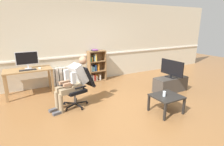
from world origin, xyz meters
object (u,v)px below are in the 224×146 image
office_chair (80,85)px  tv_stand (170,84)px  computer_desk (28,73)px  computer_mouse (40,68)px  keyboard (28,70)px  person_seated (73,81)px  tv_screen (172,68)px  drinking_glass (164,94)px  bookshelf (96,66)px  imac_monitor (27,59)px  coffee_table (166,98)px  radiator (63,76)px

office_chair → tv_stand: 2.72m
computer_desk → computer_mouse: size_ratio=12.44×
computer_desk → keyboard: size_ratio=2.94×
keyboard → person_seated: (0.88, -1.20, -0.12)m
person_seated → computer_mouse: bearing=-167.7°
computer_desk → person_seated: (0.88, -1.34, 0.00)m
tv_screen → drinking_glass: 1.51m
bookshelf → office_chair: 1.94m
tv_stand → computer_desk: bearing=155.1°
computer_desk → keyboard: (-0.01, -0.14, 0.12)m
imac_monitor → computer_mouse: (0.28, -0.20, -0.26)m
tv_stand → drinking_glass: 1.51m
person_seated → tv_screen: bearing=68.9°
imac_monitor → keyboard: bearing=-96.7°
tv_stand → office_chair: bearing=170.7°
computer_desk → person_seated: bearing=-56.8°
computer_desk → person_seated: person_seated is taller
coffee_table → tv_stand: bearing=39.9°
coffee_table → keyboard: bearing=136.4°
office_chair → person_seated: person_seated is taller
computer_desk → tv_screen: size_ratio=1.58×
computer_desk → bookshelf: 2.20m
keyboard → tv_stand: keyboard is taller
office_chair → drinking_glass: office_chair is taller
computer_mouse → tv_stand: computer_mouse is taller
imac_monitor → tv_stand: 4.20m
imac_monitor → radiator: (1.01, 0.31, -0.73)m
imac_monitor → person_seated: (0.86, -1.41, -0.38)m
bookshelf → tv_screen: size_ratio=1.43×
person_seated → tv_stand: (2.85, -0.39, -0.43)m
office_chair → radiator: bearing=167.7°
radiator → person_seated: size_ratio=0.58×
radiator → person_seated: person_seated is taller
computer_desk → computer_mouse: 0.34m
bookshelf → imac_monitor: bearing=-174.4°
office_chair → coffee_table: 2.08m
tv_stand → tv_screen: tv_screen is taller
office_chair → tv_screen: office_chair is taller
computer_mouse → person_seated: bearing=-64.5°
coffee_table → drinking_glass: 0.14m
radiator → office_chair: 1.70m
computer_mouse → drinking_glass: (2.25, -2.52, -0.30)m
computer_mouse → bookshelf: bearing=12.3°
coffee_table → drinking_glass: drinking_glass is taller
imac_monitor → tv_stand: imac_monitor is taller
computer_mouse → radiator: computer_mouse is taller
computer_desk → office_chair: bearing=-50.9°
radiator → keyboard: bearing=-152.9°
computer_desk → radiator: computer_desk is taller
imac_monitor → keyboard: size_ratio=1.40×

